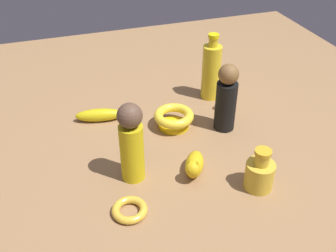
% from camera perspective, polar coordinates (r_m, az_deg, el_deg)
% --- Properties ---
extents(ground, '(2.00, 2.00, 0.00)m').
position_cam_1_polar(ground, '(1.27, -0.00, -2.40)').
color(ground, '#936D47').
extents(bowl, '(0.13, 0.13, 0.06)m').
position_cam_1_polar(bowl, '(1.32, 0.85, 1.25)').
color(bowl, yellow).
rests_on(bowl, ground).
extents(person_figure_adult, '(0.09, 0.09, 0.24)m').
position_cam_1_polar(person_figure_adult, '(1.07, -5.30, -2.37)').
color(person_figure_adult, gold).
rests_on(person_figure_adult, ground).
extents(bottle_short, '(0.08, 0.08, 0.13)m').
position_cam_1_polar(bottle_short, '(1.11, 13.07, -6.64)').
color(bottle_short, gold).
rests_on(bottle_short, ground).
extents(bangle, '(0.09, 0.09, 0.02)m').
position_cam_1_polar(bangle, '(1.05, -5.55, -11.94)').
color(bangle, gold).
rests_on(bangle, ground).
extents(banana, '(0.17, 0.08, 0.04)m').
position_cam_1_polar(banana, '(1.38, -9.90, 1.57)').
color(banana, gold).
rests_on(banana, ground).
extents(person_figure_child, '(0.10, 0.10, 0.23)m').
position_cam_1_polar(person_figure_child, '(1.29, 8.40, 3.98)').
color(person_figure_child, black).
rests_on(person_figure_child, ground).
extents(nail_polish_jar, '(0.03, 0.03, 0.04)m').
position_cam_1_polar(nail_polish_jar, '(1.43, 7.85, 2.97)').
color(nail_polish_jar, '#AA3322').
rests_on(nail_polish_jar, ground).
extents(cat_figurine, '(0.10, 0.13, 0.08)m').
position_cam_1_polar(cat_figurine, '(1.14, 3.79, -5.59)').
color(cat_figurine, gold).
rests_on(cat_figurine, ground).
extents(bottle_tall, '(0.07, 0.07, 0.25)m').
position_cam_1_polar(bottle_tall, '(1.47, 6.26, 7.92)').
color(bottle_tall, gold).
rests_on(bottle_tall, ground).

